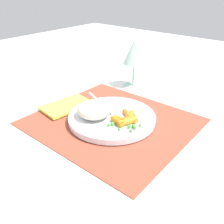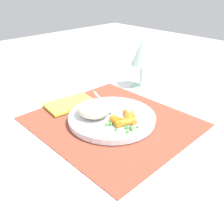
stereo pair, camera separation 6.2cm
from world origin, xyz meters
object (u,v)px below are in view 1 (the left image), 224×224
Objects in this scene: carrot_portion at (126,119)px; wine_glass at (134,53)px; napkin at (67,106)px; fork at (107,109)px; plate at (112,118)px; rice_mound at (94,110)px.

wine_glass is (-0.16, 0.25, 0.09)m from carrot_portion.
carrot_portion reaches higher than napkin.
fork is 0.14m from napkin.
fork is at bearing 156.93° from plate.
carrot_portion is at bearing -9.29° from fork.
wine_glass is at bearing 113.34° from plate.
carrot_portion is 0.31m from wine_glass.
carrot_portion is at bearing -0.66° from plate.
plate is 2.93× the size of carrot_portion.
wine_glass is 0.31m from napkin.
carrot_portion is (0.08, 0.04, -0.01)m from rice_mound.
carrot_portion is at bearing 23.82° from rice_mound.
rice_mound is 0.31m from wine_glass.
fork is 1.38× the size of napkin.
carrot_portion is 0.56× the size of napkin.
plate is at bearing 49.11° from rice_mound.
carrot_portion is (0.05, -0.00, 0.02)m from plate.
rice_mound is 0.52× the size of wine_glass.
rice_mound is at bearing -130.89° from plate.
napkin is (-0.21, -0.03, -0.02)m from carrot_portion.
carrot_portion reaches higher than plate.
plate is 1.20× the size of fork.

